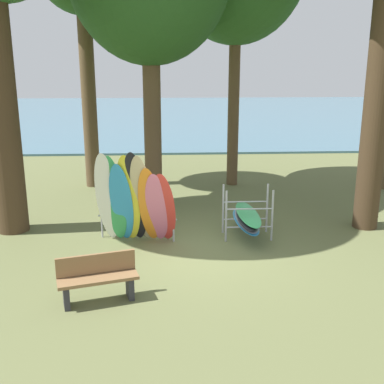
{
  "coord_description": "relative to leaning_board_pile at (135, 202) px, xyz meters",
  "views": [
    {
      "loc": [
        -0.76,
        -10.06,
        4.12
      ],
      "look_at": [
        -0.16,
        0.96,
        1.1
      ],
      "focal_mm": 44.26,
      "sensor_mm": 36.0,
      "label": 1
    }
  ],
  "objects": [
    {
      "name": "leaning_board_pile",
      "position": [
        0.0,
        0.0,
        0.0
      ],
      "size": [
        1.95,
        1.06,
        2.28
      ],
      "color": "white",
      "rests_on": "ground"
    },
    {
      "name": "lake_water",
      "position": [
        1.51,
        29.14,
        -0.99
      ],
      "size": [
        80.0,
        36.0,
        0.1
      ],
      "primitive_type": "cube",
      "color": "#477084",
      "rests_on": "ground"
    },
    {
      "name": "ground_plane",
      "position": [
        1.51,
        -0.41,
        -1.04
      ],
      "size": [
        80.0,
        80.0,
        0.0
      ],
      "primitive_type": "plane",
      "color": "#60663D"
    },
    {
      "name": "park_bench",
      "position": [
        -0.5,
        -2.73,
        -0.58
      ],
      "size": [
        1.46,
        0.77,
        0.85
      ],
      "color": "#2D2D33",
      "rests_on": "ground"
    },
    {
      "name": "board_storage_rack",
      "position": [
        2.68,
        0.36,
        -0.54
      ],
      "size": [
        1.15,
        2.13,
        1.25
      ],
      "color": "#9EA0A5",
      "rests_on": "ground"
    }
  ]
}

